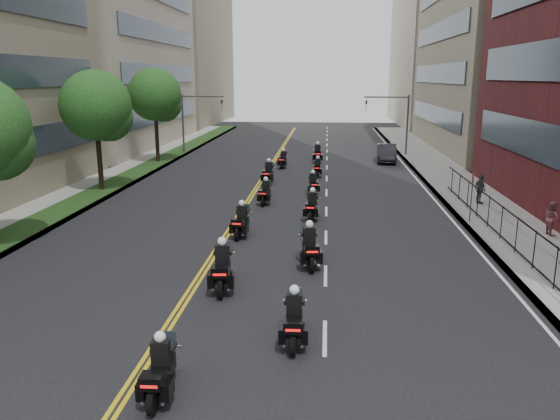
# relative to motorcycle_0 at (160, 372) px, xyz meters

# --- Properties ---
(sidewalk_right) EXTENTS (4.00, 90.00, 0.15)m
(sidewalk_right) POSITION_rel_motorcycle_0_xyz_m (12.57, 23.26, -0.55)
(sidewalk_right) COLOR gray
(sidewalk_right) RESTS_ON ground
(sidewalk_left) EXTENTS (4.00, 90.00, 0.15)m
(sidewalk_left) POSITION_rel_motorcycle_0_xyz_m (-11.43, 23.26, -0.55)
(sidewalk_left) COLOR gray
(sidewalk_left) RESTS_ON ground
(grass_strip) EXTENTS (2.00, 90.00, 0.04)m
(grass_strip) POSITION_rel_motorcycle_0_xyz_m (-10.63, 23.26, -0.46)
(grass_strip) COLOR #183915
(grass_strip) RESTS_ON sidewalk_left
(building_right_far) EXTENTS (15.00, 28.00, 26.00)m
(building_right_far) POSITION_rel_motorcycle_0_xyz_m (22.07, 76.26, 12.37)
(building_right_far) COLOR #A69886
(building_right_far) RESTS_ON ground
(building_left_far) EXTENTS (16.00, 28.00, 26.00)m
(building_left_far) POSITION_rel_motorcycle_0_xyz_m (-21.43, 76.26, 12.37)
(building_left_far) COLOR gray
(building_left_far) RESTS_ON ground
(iron_fence) EXTENTS (0.05, 28.00, 1.50)m
(iron_fence) POSITION_rel_motorcycle_0_xyz_m (11.57, 10.26, 0.28)
(iron_fence) COLOR black
(iron_fence) RESTS_ON sidewalk_right
(street_trees) EXTENTS (4.40, 38.40, 7.98)m
(street_trees) POSITION_rel_motorcycle_0_xyz_m (-10.48, 16.87, 4.51)
(street_trees) COLOR black
(street_trees) RESTS_ON ground
(traffic_signal_right) EXTENTS (4.09, 0.20, 5.60)m
(traffic_signal_right) POSITION_rel_motorcycle_0_xyz_m (10.11, 40.26, 3.07)
(traffic_signal_right) COLOR #3F3F44
(traffic_signal_right) RESTS_ON ground
(traffic_signal_left) EXTENTS (4.09, 0.20, 5.60)m
(traffic_signal_left) POSITION_rel_motorcycle_0_xyz_m (-8.97, 40.26, 3.07)
(traffic_signal_left) COLOR #3F3F44
(traffic_signal_left) RESTS_ON ground
(motorcycle_0) EXTENTS (0.50, 2.15, 1.59)m
(motorcycle_0) POSITION_rel_motorcycle_0_xyz_m (0.00, 0.00, 0.00)
(motorcycle_0) COLOR black
(motorcycle_0) RESTS_ON ground
(motorcycle_1) EXTENTS (0.53, 2.26, 1.67)m
(motorcycle_1) POSITION_rel_motorcycle_0_xyz_m (2.91, 2.88, 0.03)
(motorcycle_1) COLOR black
(motorcycle_1) RESTS_ON ground
(motorcycle_2) EXTENTS (0.71, 2.53, 1.87)m
(motorcycle_2) POSITION_rel_motorcycle_0_xyz_m (0.20, 6.60, 0.11)
(motorcycle_2) COLOR black
(motorcycle_2) RESTS_ON ground
(motorcycle_3) EXTENTS (0.74, 2.45, 1.81)m
(motorcycle_3) POSITION_rel_motorcycle_0_xyz_m (3.13, 9.29, 0.09)
(motorcycle_3) COLOR black
(motorcycle_3) RESTS_ON ground
(motorcycle_4) EXTENTS (0.61, 2.30, 1.70)m
(motorcycle_4) POSITION_rel_motorcycle_0_xyz_m (-0.15, 13.12, 0.04)
(motorcycle_4) COLOR black
(motorcycle_4) RESTS_ON ground
(motorcycle_5) EXTENTS (0.59, 2.26, 1.67)m
(motorcycle_5) POSITION_rel_motorcycle_0_xyz_m (3.03, 16.50, 0.03)
(motorcycle_5) COLOR black
(motorcycle_5) RESTS_ON ground
(motorcycle_6) EXTENTS (0.57, 2.15, 1.59)m
(motorcycle_6) POSITION_rel_motorcycle_0_xyz_m (0.23, 19.80, 0.00)
(motorcycle_6) COLOR black
(motorcycle_6) RESTS_ON ground
(motorcycle_7) EXTENTS (0.63, 2.07, 1.53)m
(motorcycle_7) POSITION_rel_motorcycle_0_xyz_m (2.91, 22.75, -0.02)
(motorcycle_7) COLOR black
(motorcycle_7) RESTS_ON ground
(motorcycle_8) EXTENTS (0.62, 2.40, 1.77)m
(motorcycle_8) POSITION_rel_motorcycle_0_xyz_m (-0.23, 25.82, 0.07)
(motorcycle_8) COLOR black
(motorcycle_8) RESTS_ON ground
(motorcycle_9) EXTENTS (0.49, 2.09, 1.54)m
(motorcycle_9) POSITION_rel_motorcycle_0_xyz_m (3.08, 29.01, -0.02)
(motorcycle_9) COLOR black
(motorcycle_9) RESTS_ON ground
(motorcycle_10) EXTENTS (0.58, 2.14, 1.58)m
(motorcycle_10) POSITION_rel_motorcycle_0_xyz_m (0.22, 32.73, -0.00)
(motorcycle_10) COLOR black
(motorcycle_10) RESTS_ON ground
(motorcycle_11) EXTENTS (0.57, 2.46, 1.82)m
(motorcycle_11) POSITION_rel_motorcycle_0_xyz_m (2.96, 35.65, 0.09)
(motorcycle_11) COLOR black
(motorcycle_11) RESTS_ON ground
(parked_sedan) EXTENTS (1.89, 4.67, 1.51)m
(parked_sedan) POSITION_rel_motorcycle_0_xyz_m (8.91, 36.72, 0.13)
(parked_sedan) COLOR black
(parked_sedan) RESTS_ON ground
(pedestrian_b) EXTENTS (0.67, 0.82, 1.57)m
(pedestrian_b) POSITION_rel_motorcycle_0_xyz_m (14.07, 14.08, 0.31)
(pedestrian_b) COLOR #85484D
(pedestrian_b) RESTS_ON sidewalk_right
(pedestrian_c) EXTENTS (0.68, 1.07, 1.70)m
(pedestrian_c) POSITION_rel_motorcycle_0_xyz_m (12.48, 20.25, 0.37)
(pedestrian_c) COLOR #414048
(pedestrian_c) RESTS_ON sidewalk_right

